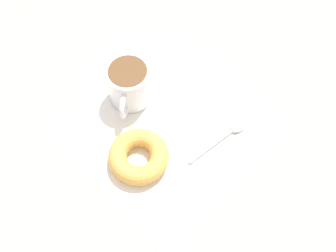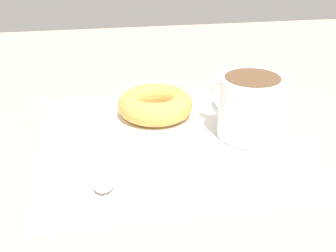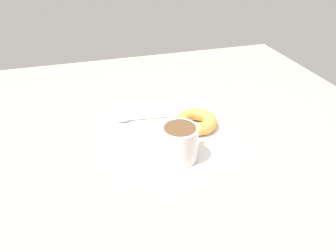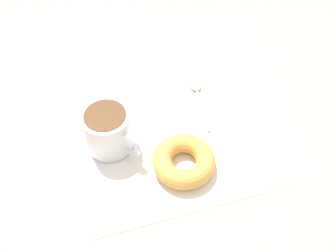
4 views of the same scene
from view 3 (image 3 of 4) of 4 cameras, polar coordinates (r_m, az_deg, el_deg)
The scene contains 5 objects.
ground_plane at distance 86.31cm, azimuth 1.93°, elevation -2.02°, with size 120.00×120.00×2.00cm, color tan.
napkin at distance 86.02cm, azimuth 0.00°, elevation -1.21°, with size 33.77×33.77×0.30cm, color white.
coffee_cup at distance 74.82cm, azimuth 2.12°, elevation -2.79°, with size 10.51×9.06×8.35cm.
donut at distance 87.68cm, azimuth 4.97°, elevation 0.81°, with size 11.11×11.11×3.45cm, color gold.
spoon at distance 91.49cm, azimuth -6.43°, elevation 1.19°, with size 14.20×3.06×0.90cm.
Camera 3 is at (-22.74, -67.75, 47.39)cm, focal length 35.00 mm.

